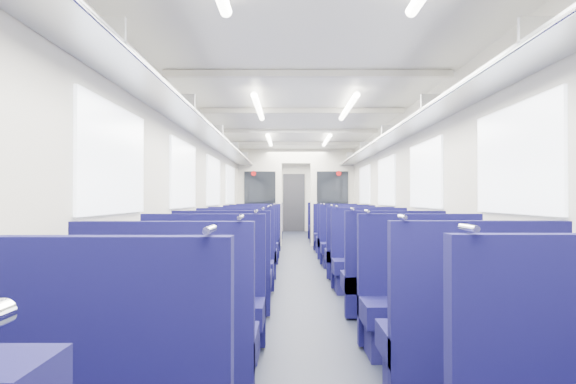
{
  "coord_description": "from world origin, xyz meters",
  "views": [
    {
      "loc": [
        -0.18,
        -8.69,
        1.15
      ],
      "look_at": [
        -0.2,
        2.95,
        1.3
      ],
      "focal_mm": 31.6,
      "sensor_mm": 36.0,
      "label": 1
    }
  ],
  "objects": [
    {
      "name": "floor",
      "position": [
        0.0,
        0.0,
        0.0
      ],
      "size": [
        2.8,
        18.0,
        0.01
      ],
      "primitive_type": "cube",
      "color": "black",
      "rests_on": "ground"
    },
    {
      "name": "ceiling",
      "position": [
        0.0,
        0.0,
        2.35
      ],
      "size": [
        2.8,
        18.0,
        0.01
      ],
      "primitive_type": "cube",
      "color": "silver",
      "rests_on": "wall_left"
    },
    {
      "name": "wall_left",
      "position": [
        -1.4,
        0.0,
        1.18
      ],
      "size": [
        0.02,
        18.0,
        2.35
      ],
      "primitive_type": "cube",
      "color": "beige",
      "rests_on": "floor"
    },
    {
      "name": "dado_left",
      "position": [
        -1.39,
        0.0,
        0.35
      ],
      "size": [
        0.03,
        17.9,
        0.7
      ],
      "primitive_type": "cube",
      "color": "#12113A",
      "rests_on": "floor"
    },
    {
      "name": "wall_right",
      "position": [
        1.4,
        0.0,
        1.18
      ],
      "size": [
        0.02,
        18.0,
        2.35
      ],
      "primitive_type": "cube",
      "color": "beige",
      "rests_on": "floor"
    },
    {
      "name": "dado_right",
      "position": [
        1.39,
        0.0,
        0.35
      ],
      "size": [
        0.03,
        17.9,
        0.7
      ],
      "primitive_type": "cube",
      "color": "#12113A",
      "rests_on": "floor"
    },
    {
      "name": "wall_far",
      "position": [
        0.0,
        9.0,
        1.18
      ],
      "size": [
        2.8,
        0.02,
        2.35
      ],
      "primitive_type": "cube",
      "color": "beige",
      "rests_on": "floor"
    },
    {
      "name": "luggage_rack_left",
      "position": [
        -1.21,
        0.0,
        1.97
      ],
      "size": [
        0.36,
        17.4,
        0.18
      ],
      "color": "#B2B5BA",
      "rests_on": "wall_left"
    },
    {
      "name": "luggage_rack_right",
      "position": [
        1.21,
        0.0,
        1.97
      ],
      "size": [
        0.36,
        17.4,
        0.18
      ],
      "color": "#B2B5BA",
      "rests_on": "wall_right"
    },
    {
      "name": "windows",
      "position": [
        0.0,
        -0.46,
        1.42
      ],
      "size": [
        2.78,
        15.6,
        0.75
      ],
      "color": "white",
      "rests_on": "wall_left"
    },
    {
      "name": "ceiling_fittings",
      "position": [
        0.0,
        -0.26,
        2.29
      ],
      "size": [
        2.7,
        16.06,
        0.11
      ],
      "color": "beige",
      "rests_on": "ceiling"
    },
    {
      "name": "end_door",
      "position": [
        0.0,
        8.94,
        1.0
      ],
      "size": [
        0.75,
        0.06,
        2.0
      ],
      "primitive_type": "cube",
      "color": "black",
      "rests_on": "floor"
    },
    {
      "name": "bulkhead",
      "position": [
        -0.0,
        3.54,
        1.23
      ],
      "size": [
        2.8,
        0.1,
        2.35
      ],
      "color": "beige",
      "rests_on": "floor"
    },
    {
      "name": "seat_4",
      "position": [
        -0.83,
        -5.93,
        0.33
      ],
      "size": [
        0.95,
        0.52,
        1.06
      ],
      "color": "#0F0E46",
      "rests_on": "floor"
    },
    {
      "name": "seat_5",
      "position": [
        0.83,
        -5.87,
        0.33
      ],
      "size": [
        0.95,
        0.52,
        1.06
      ],
      "color": "#0F0E46",
      "rests_on": "floor"
    },
    {
      "name": "seat_6",
      "position": [
        -0.83,
        -4.94,
        0.33
      ],
      "size": [
        0.95,
        0.52,
        1.06
      ],
      "color": "#0F0E46",
      "rests_on": "floor"
    },
    {
      "name": "seat_7",
      "position": [
        0.83,
        -4.91,
        0.33
      ],
      "size": [
        0.95,
        0.52,
        1.06
      ],
      "color": "#0F0E46",
      "rests_on": "floor"
    },
    {
      "name": "seat_8",
      "position": [
        -0.83,
        -3.66,
        0.33
      ],
      "size": [
        0.95,
        0.52,
        1.06
      ],
      "color": "#0F0E46",
      "rests_on": "floor"
    },
    {
      "name": "seat_9",
      "position": [
        0.83,
        -3.74,
        0.33
      ],
      "size": [
        0.95,
        0.52,
        1.06
      ],
      "color": "#0F0E46",
      "rests_on": "floor"
    },
    {
      "name": "seat_10",
      "position": [
        -0.83,
        -2.64,
        0.33
      ],
      "size": [
        0.95,
        0.52,
        1.06
      ],
      "color": "#0F0E46",
      "rests_on": "floor"
    },
    {
      "name": "seat_11",
      "position": [
        0.83,
        -2.44,
        0.33
      ],
      "size": [
        0.95,
        0.52,
        1.06
      ],
      "color": "#0F0E46",
      "rests_on": "floor"
    },
    {
      "name": "seat_12",
      "position": [
        -0.83,
        -1.47,
        0.33
      ],
      "size": [
        0.95,
        0.52,
        1.06
      ],
      "color": "#0F0E46",
      "rests_on": "floor"
    },
    {
      "name": "seat_13",
      "position": [
        0.83,
        -1.42,
        0.33
      ],
      "size": [
        0.95,
        0.52,
        1.06
      ],
      "color": "#0F0E46",
      "rests_on": "floor"
    },
    {
      "name": "seat_14",
      "position": [
        -0.83,
        -0.15,
        0.33
      ],
      "size": [
        0.95,
        0.52,
        1.06
      ],
      "color": "#0F0E46",
      "rests_on": "floor"
    },
    {
      "name": "seat_15",
      "position": [
        0.83,
        -0.13,
        0.33
      ],
      "size": [
        0.95,
        0.52,
        1.06
      ],
      "color": "#0F0E46",
      "rests_on": "floor"
    },
    {
      "name": "seat_16",
      "position": [
        -0.83,
        1.03,
        0.33
      ],
      "size": [
        0.95,
        0.52,
        1.06
      ],
      "color": "#0F0E46",
      "rests_on": "floor"
    },
    {
      "name": "seat_17",
      "position": [
        0.83,
        0.87,
        0.33
      ],
      "size": [
        0.95,
        0.52,
        1.06
      ],
      "color": "#0F0E46",
      "rests_on": "floor"
    },
    {
      "name": "seat_18",
      "position": [
        -0.83,
        2.07,
        0.33
      ],
      "size": [
        0.95,
        0.52,
        1.06
      ],
      "color": "#0F0E46",
      "rests_on": "floor"
    },
    {
      "name": "seat_19",
      "position": [
        0.83,
        2.17,
        0.33
      ],
      "size": [
        0.95,
        0.52,
        1.06
      ],
      "color": "#0F0E46",
      "rests_on": "floor"
    },
    {
      "name": "seat_20",
      "position": [
        -0.83,
        4.07,
        0.33
      ],
      "size": [
        0.95,
        0.52,
        1.06
      ],
      "color": "#0F0E46",
      "rests_on": "floor"
    },
    {
      "name": "seat_21",
      "position": [
        0.83,
        4.25,
        0.33
      ],
      "size": [
        0.95,
        0.52,
        1.06
      ],
      "color": "#0F0E46",
      "rests_on": "floor"
    },
    {
      "name": "seat_22",
      "position": [
        -0.83,
        5.19,
        0.33
      ],
      "size": [
        0.95,
        0.52,
        1.06
      ],
      "color": "#0F0E46",
      "rests_on": "floor"
    },
    {
      "name": "seat_23",
      "position": [
        0.83,
        5.35,
        0.33
      ],
      "size": [
        0.95,
        0.52,
        1.06
      ],
      "color": "#0F0E46",
      "rests_on": "floor"
    }
  ]
}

